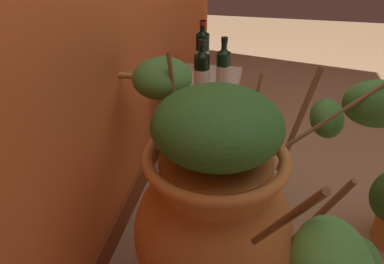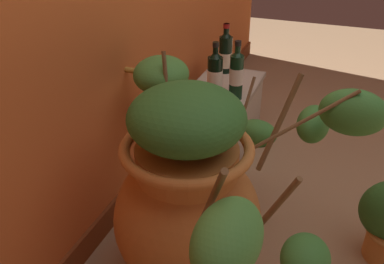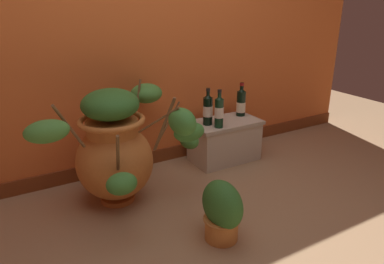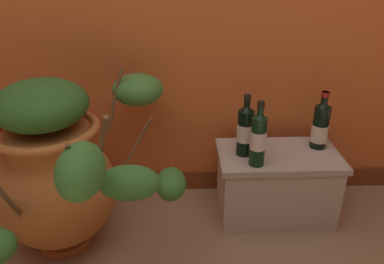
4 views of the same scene
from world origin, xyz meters
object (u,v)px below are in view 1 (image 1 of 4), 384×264
object	(u,v)px
wine_bottle_middle	(203,50)
wine_bottle_right	(202,73)
terracotta_urn	(222,202)
wine_bottle_left	(223,71)

from	to	relation	value
wine_bottle_middle	wine_bottle_right	xyz separation A→B (m)	(-0.38, -0.06, 0.01)
wine_bottle_right	terracotta_urn	bearing A→B (deg)	-166.21
wine_bottle_left	wine_bottle_middle	size ratio (longest dim) A/B	1.06
terracotta_urn	wine_bottle_middle	world-z (taller)	terracotta_urn
wine_bottle_middle	wine_bottle_left	bearing A→B (deg)	-154.68
wine_bottle_right	wine_bottle_left	bearing A→B (deg)	-68.16
wine_bottle_left	wine_bottle_middle	distance (m)	0.38
terracotta_urn	wine_bottle_left	distance (m)	0.90
wine_bottle_right	wine_bottle_middle	bearing A→B (deg)	8.85
wine_bottle_left	wine_bottle_middle	bearing A→B (deg)	25.32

